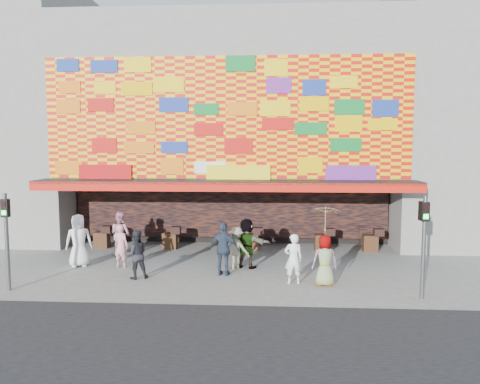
{
  "coord_description": "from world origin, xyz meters",
  "views": [
    {
      "loc": [
        1.74,
        -15.02,
        4.42
      ],
      "look_at": [
        0.69,
        2.0,
        2.73
      ],
      "focal_mm": 35.0,
      "sensor_mm": 36.0,
      "label": 1
    }
  ],
  "objects_px": {
    "ped_g": "(325,260)",
    "ped_h": "(293,259)",
    "ped_a": "(79,240)",
    "signal_right": "(424,235)",
    "ped_e": "(224,249)",
    "signal_left": "(6,231)",
    "ped_b": "(121,246)",
    "ped_f": "(247,243)",
    "ped_d": "(237,248)",
    "parasol": "(326,220)",
    "ped_i": "(120,234)",
    "ped_c": "(136,254)"
  },
  "relations": [
    {
      "from": "ped_g",
      "to": "ped_h",
      "type": "xyz_separation_m",
      "value": [
        -0.98,
        0.16,
        -0.0
      ]
    },
    {
      "from": "ped_a",
      "to": "ped_g",
      "type": "distance_m",
      "value": 8.92
    },
    {
      "from": "signal_right",
      "to": "ped_e",
      "type": "xyz_separation_m",
      "value": [
        -5.98,
        2.09,
        -0.95
      ]
    },
    {
      "from": "signal_right",
      "to": "ped_e",
      "type": "relative_size",
      "value": 1.64
    },
    {
      "from": "signal_left",
      "to": "ped_a",
      "type": "height_order",
      "value": "signal_left"
    },
    {
      "from": "ped_b",
      "to": "ped_f",
      "type": "xyz_separation_m",
      "value": [
        4.58,
        0.19,
        0.11
      ]
    },
    {
      "from": "ped_f",
      "to": "ped_h",
      "type": "xyz_separation_m",
      "value": [
        1.59,
        -1.86,
        -0.09
      ]
    },
    {
      "from": "ped_g",
      "to": "ped_h",
      "type": "height_order",
      "value": "ped_g"
    },
    {
      "from": "ped_d",
      "to": "ped_g",
      "type": "bearing_deg",
      "value": 174.06
    },
    {
      "from": "parasol",
      "to": "ped_a",
      "type": "bearing_deg",
      "value": 168.1
    },
    {
      "from": "signal_right",
      "to": "ped_i",
      "type": "relative_size",
      "value": 1.67
    },
    {
      "from": "ped_g",
      "to": "parasol",
      "type": "xyz_separation_m",
      "value": [
        -0.0,
        0.0,
        1.3
      ]
    },
    {
      "from": "ped_f",
      "to": "ped_i",
      "type": "relative_size",
      "value": 1.0
    },
    {
      "from": "ped_a",
      "to": "ped_b",
      "type": "distance_m",
      "value": 1.58
    },
    {
      "from": "ped_h",
      "to": "ped_e",
      "type": "bearing_deg",
      "value": -25.38
    },
    {
      "from": "signal_left",
      "to": "ped_b",
      "type": "height_order",
      "value": "signal_left"
    },
    {
      "from": "ped_c",
      "to": "ped_g",
      "type": "distance_m",
      "value": 6.2
    },
    {
      "from": "signal_right",
      "to": "ped_f",
      "type": "relative_size",
      "value": 1.66
    },
    {
      "from": "signal_right",
      "to": "ped_g",
      "type": "xyz_separation_m",
      "value": [
        -2.68,
        1.11,
        -1.05
      ]
    },
    {
      "from": "ped_h",
      "to": "ped_i",
      "type": "height_order",
      "value": "ped_i"
    },
    {
      "from": "ped_b",
      "to": "ped_i",
      "type": "relative_size",
      "value": 0.88
    },
    {
      "from": "signal_right",
      "to": "ped_d",
      "type": "xyz_separation_m",
      "value": [
        -5.6,
        2.93,
        -1.09
      ]
    },
    {
      "from": "ped_b",
      "to": "ped_f",
      "type": "height_order",
      "value": "ped_f"
    },
    {
      "from": "ped_a",
      "to": "ped_g",
      "type": "bearing_deg",
      "value": 146.07
    },
    {
      "from": "ped_e",
      "to": "ped_c",
      "type": "bearing_deg",
      "value": 22.47
    },
    {
      "from": "ped_a",
      "to": "signal_right",
      "type": "bearing_deg",
      "value": 143.49
    },
    {
      "from": "signal_left",
      "to": "ped_f",
      "type": "bearing_deg",
      "value": 23.59
    },
    {
      "from": "signal_left",
      "to": "ped_d",
      "type": "xyz_separation_m",
      "value": [
        6.8,
        2.93,
        -1.09
      ]
    },
    {
      "from": "ped_e",
      "to": "ped_i",
      "type": "height_order",
      "value": "ped_e"
    },
    {
      "from": "ped_b",
      "to": "ped_f",
      "type": "distance_m",
      "value": 4.59
    },
    {
      "from": "ped_a",
      "to": "ped_d",
      "type": "height_order",
      "value": "ped_a"
    },
    {
      "from": "ped_c",
      "to": "ped_g",
      "type": "bearing_deg",
      "value": 152.4
    },
    {
      "from": "signal_right",
      "to": "ped_i",
      "type": "xyz_separation_m",
      "value": [
        -10.39,
        4.61,
        -0.96
      ]
    },
    {
      "from": "signal_left",
      "to": "ped_a",
      "type": "relative_size",
      "value": 1.55
    },
    {
      "from": "ped_g",
      "to": "ped_b",
      "type": "bearing_deg",
      "value": -20.36
    },
    {
      "from": "ped_a",
      "to": "ped_c",
      "type": "distance_m",
      "value": 2.91
    },
    {
      "from": "ped_b",
      "to": "ped_g",
      "type": "relative_size",
      "value": 0.98
    },
    {
      "from": "signal_left",
      "to": "ped_b",
      "type": "relative_size",
      "value": 1.89
    },
    {
      "from": "ped_g",
      "to": "ped_i",
      "type": "height_order",
      "value": "ped_i"
    },
    {
      "from": "ped_g",
      "to": "ped_i",
      "type": "relative_size",
      "value": 0.9
    },
    {
      "from": "parasol",
      "to": "ped_b",
      "type": "bearing_deg",
      "value": 165.69
    },
    {
      "from": "ped_f",
      "to": "ped_i",
      "type": "height_order",
      "value": "ped_f"
    },
    {
      "from": "ped_a",
      "to": "ped_f",
      "type": "xyz_separation_m",
      "value": [
        6.15,
        0.18,
        -0.06
      ]
    },
    {
      "from": "ped_d",
      "to": "ped_f",
      "type": "bearing_deg",
      "value": -125.38
    },
    {
      "from": "ped_d",
      "to": "ped_g",
      "type": "height_order",
      "value": "ped_g"
    },
    {
      "from": "ped_e",
      "to": "ped_i",
      "type": "relative_size",
      "value": 1.01
    },
    {
      "from": "signal_right",
      "to": "ped_c",
      "type": "bearing_deg",
      "value": 170.26
    },
    {
      "from": "ped_c",
      "to": "parasol",
      "type": "height_order",
      "value": "parasol"
    },
    {
      "from": "ped_b",
      "to": "parasol",
      "type": "xyz_separation_m",
      "value": [
        7.15,
        -1.82,
        1.32
      ]
    },
    {
      "from": "ped_i",
      "to": "parasol",
      "type": "height_order",
      "value": "parasol"
    }
  ]
}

